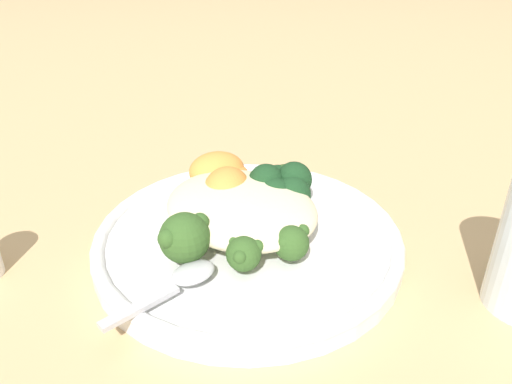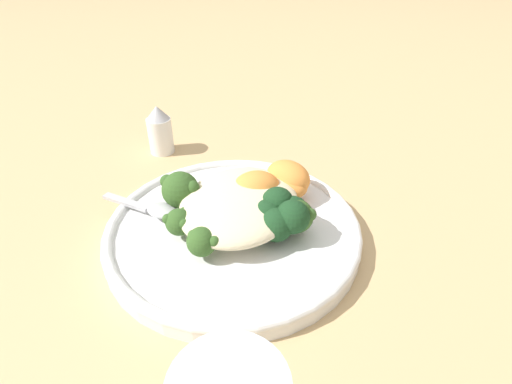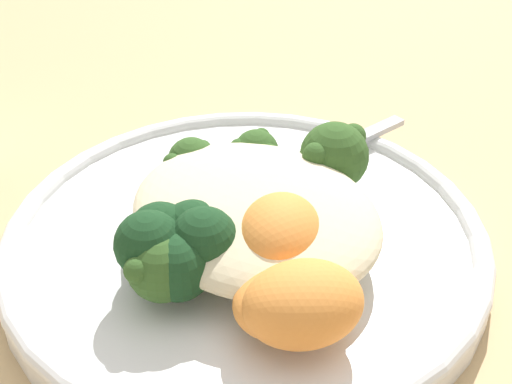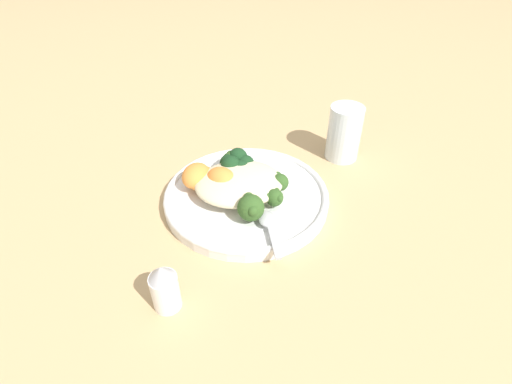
% 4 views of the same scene
% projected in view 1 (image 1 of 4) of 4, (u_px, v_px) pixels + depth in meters
% --- Properties ---
extents(ground_plane, '(4.00, 4.00, 0.00)m').
position_uv_depth(ground_plane, '(257.00, 260.00, 0.43)').
color(ground_plane, tan).
extents(plate, '(0.27, 0.27, 0.02)m').
position_uv_depth(plate, '(248.00, 239.00, 0.44)').
color(plate, white).
rests_on(plate, ground_plane).
extents(quinoa_mound, '(0.14, 0.12, 0.03)m').
position_uv_depth(quinoa_mound, '(241.00, 207.00, 0.44)').
color(quinoa_mound, beige).
rests_on(quinoa_mound, plate).
extents(broccoli_stalk_0, '(0.05, 0.10, 0.04)m').
position_uv_depth(broccoli_stalk_0, '(192.00, 234.00, 0.40)').
color(broccoli_stalk_0, '#8EB25B').
rests_on(broccoli_stalk_0, plate).
extents(broccoli_stalk_1, '(0.09, 0.06, 0.03)m').
position_uv_depth(broccoli_stalk_1, '(236.00, 241.00, 0.40)').
color(broccoli_stalk_1, '#8EB25B').
rests_on(broccoli_stalk_1, plate).
extents(broccoli_stalk_2, '(0.11, 0.03, 0.03)m').
position_uv_depth(broccoli_stalk_2, '(269.00, 234.00, 0.41)').
color(broccoli_stalk_2, '#8EB25B').
rests_on(broccoli_stalk_2, plate).
extents(broccoli_stalk_3, '(0.06, 0.07, 0.03)m').
position_uv_depth(broccoli_stalk_3, '(276.00, 207.00, 0.45)').
color(broccoli_stalk_3, '#8EB25B').
rests_on(broccoli_stalk_3, plate).
extents(broccoli_stalk_4, '(0.04, 0.11, 0.03)m').
position_uv_depth(broccoli_stalk_4, '(272.00, 190.00, 0.47)').
color(broccoli_stalk_4, '#8EB25B').
rests_on(broccoli_stalk_4, plate).
extents(sweet_potato_chunk_0, '(0.07, 0.07, 0.04)m').
position_uv_depth(sweet_potato_chunk_0, '(227.00, 190.00, 0.46)').
color(sweet_potato_chunk_0, orange).
rests_on(sweet_potato_chunk_0, plate).
extents(sweet_potato_chunk_1, '(0.06, 0.07, 0.03)m').
position_uv_depth(sweet_potato_chunk_1, '(220.00, 178.00, 0.49)').
color(sweet_potato_chunk_1, orange).
rests_on(sweet_potato_chunk_1, plate).
extents(sweet_potato_chunk_2, '(0.07, 0.07, 0.04)m').
position_uv_depth(sweet_potato_chunk_2, '(217.00, 170.00, 0.50)').
color(sweet_potato_chunk_2, orange).
rests_on(sweet_potato_chunk_2, plate).
extents(kale_tuft, '(0.06, 0.06, 0.04)m').
position_uv_depth(kale_tuft, '(281.00, 187.00, 0.46)').
color(kale_tuft, '#193D1E').
rests_on(kale_tuft, plate).
extents(spoon, '(0.03, 0.10, 0.01)m').
position_uv_depth(spoon, '(183.00, 279.00, 0.37)').
color(spoon, '#B7B7BC').
rests_on(spoon, plate).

